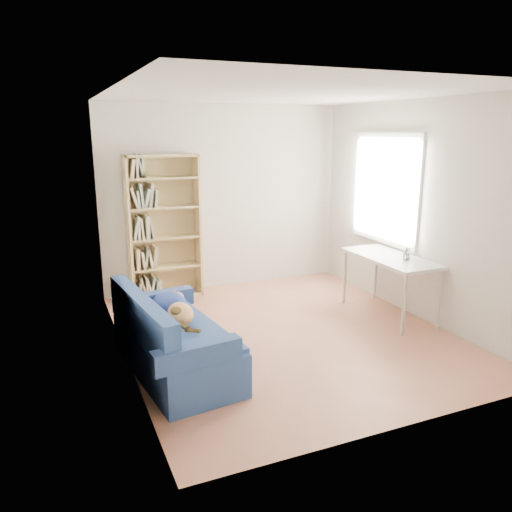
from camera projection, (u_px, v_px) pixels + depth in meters
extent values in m
plane|color=#AF684F|center=(285.00, 334.00, 5.65)|extent=(4.00, 4.00, 0.00)
cube|color=silver|center=(224.00, 198.00, 7.11)|extent=(3.50, 0.04, 2.60)
cube|color=silver|center=(412.00, 266.00, 3.54)|extent=(3.50, 0.04, 2.60)
cube|color=silver|center=(120.00, 233.00, 4.67)|extent=(0.04, 4.00, 2.60)
cube|color=silver|center=(417.00, 211.00, 5.99)|extent=(0.04, 4.00, 2.60)
cube|color=white|center=(289.00, 93.00, 5.01)|extent=(3.50, 4.00, 0.04)
cube|color=white|center=(387.00, 189.00, 6.48)|extent=(0.01, 1.20, 1.30)
cube|color=navy|center=(176.00, 352.00, 4.72)|extent=(0.94, 1.67, 0.40)
cube|color=navy|center=(142.00, 317.00, 4.51)|extent=(0.34, 1.60, 0.39)
cube|color=navy|center=(158.00, 300.00, 5.30)|extent=(0.76, 0.23, 0.18)
cube|color=navy|center=(197.00, 355.00, 4.01)|extent=(0.76, 0.23, 0.18)
cube|color=navy|center=(178.00, 330.00, 4.68)|extent=(0.91, 1.54, 0.04)
ellipsoid|color=navy|center=(169.00, 304.00, 5.04)|extent=(0.35, 0.38, 0.26)
ellipsoid|color=#C55F16|center=(181.00, 313.00, 4.80)|extent=(0.27, 0.45, 0.18)
ellipsoid|color=silver|center=(184.00, 310.00, 4.94)|extent=(0.15, 0.20, 0.11)
ellipsoid|color=#34260E|center=(179.00, 311.00, 4.73)|extent=(0.16, 0.23, 0.09)
sphere|color=#C55F16|center=(175.00, 299.00, 5.08)|extent=(0.16, 0.16, 0.16)
cone|color=#C55F16|center=(171.00, 291.00, 5.08)|extent=(0.06, 0.07, 0.08)
cone|color=#C55F16|center=(173.00, 294.00, 5.02)|extent=(0.07, 0.07, 0.08)
cylinder|color=#23B079|center=(176.00, 303.00, 5.01)|extent=(0.12, 0.05, 0.12)
cylinder|color=#34260E|center=(186.00, 326.00, 4.58)|extent=(0.09, 0.18, 0.06)
cube|color=tan|center=(129.00, 230.00, 6.52)|extent=(0.03, 0.30, 1.93)
cube|color=tan|center=(198.00, 225.00, 6.87)|extent=(0.03, 0.30, 1.93)
cube|color=tan|center=(161.00, 156.00, 6.46)|extent=(0.97, 0.30, 0.03)
cube|color=tan|center=(167.00, 295.00, 6.93)|extent=(0.97, 0.30, 0.03)
cube|color=tan|center=(162.00, 226.00, 6.82)|extent=(0.97, 0.02, 1.93)
cube|color=white|center=(390.00, 258.00, 6.05)|extent=(0.59, 1.29, 0.04)
cylinder|color=silver|center=(376.00, 273.00, 6.77)|extent=(0.04, 0.04, 0.71)
cylinder|color=silver|center=(439.00, 300.00, 5.70)|extent=(0.04, 0.04, 0.71)
cylinder|color=silver|center=(345.00, 277.00, 6.58)|extent=(0.04, 0.04, 0.71)
cylinder|color=silver|center=(404.00, 305.00, 5.52)|extent=(0.04, 0.04, 0.71)
cylinder|color=white|center=(406.00, 256.00, 5.89)|extent=(0.08, 0.08, 0.09)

